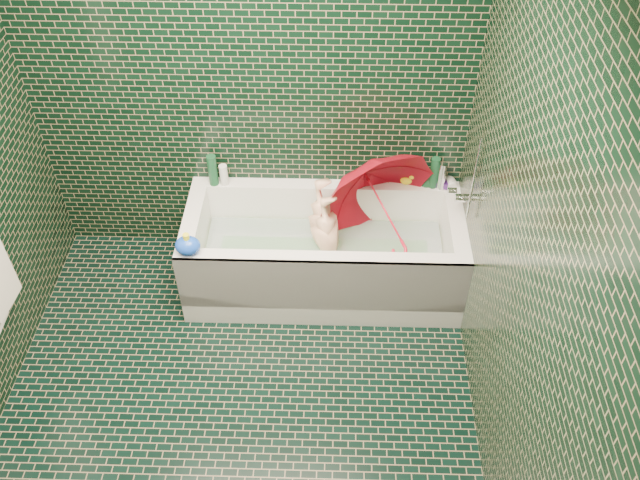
{
  "coord_description": "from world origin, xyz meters",
  "views": [
    {
      "loc": [
        0.51,
        -1.99,
        3.28
      ],
      "look_at": [
        0.43,
        0.82,
        0.56
      ],
      "focal_mm": 38.0,
      "sensor_mm": 36.0,
      "label": 1
    }
  ],
  "objects_px": {
    "child": "(329,245)",
    "umbrella": "(385,210)",
    "bathtub": "(324,260)",
    "bath_toy": "(188,245)",
    "rubber_duck": "(407,179)"
  },
  "relations": [
    {
      "from": "child",
      "to": "umbrella",
      "type": "distance_m",
      "value": 0.44
    },
    {
      "from": "bathtub",
      "to": "bath_toy",
      "type": "relative_size",
      "value": 9.63
    },
    {
      "from": "rubber_duck",
      "to": "bathtub",
      "type": "bearing_deg",
      "value": -133.41
    },
    {
      "from": "child",
      "to": "bath_toy",
      "type": "relative_size",
      "value": 5.03
    },
    {
      "from": "bathtub",
      "to": "child",
      "type": "distance_m",
      "value": 0.11
    },
    {
      "from": "child",
      "to": "rubber_duck",
      "type": "xyz_separation_m",
      "value": [
        0.49,
        0.32,
        0.28
      ]
    },
    {
      "from": "child",
      "to": "bath_toy",
      "type": "xyz_separation_m",
      "value": [
        -0.79,
        -0.33,
        0.3
      ]
    },
    {
      "from": "bathtub",
      "to": "umbrella",
      "type": "xyz_separation_m",
      "value": [
        0.36,
        0.05,
        0.38
      ]
    },
    {
      "from": "umbrella",
      "to": "bath_toy",
      "type": "relative_size",
      "value": 4.05
    },
    {
      "from": "umbrella",
      "to": "rubber_duck",
      "type": "height_order",
      "value": "umbrella"
    },
    {
      "from": "bathtub",
      "to": "child",
      "type": "relative_size",
      "value": 1.91
    },
    {
      "from": "umbrella",
      "to": "bathtub",
      "type": "bearing_deg",
      "value": 172.9
    },
    {
      "from": "child",
      "to": "umbrella",
      "type": "bearing_deg",
      "value": 84.66
    },
    {
      "from": "child",
      "to": "bath_toy",
      "type": "distance_m",
      "value": 0.91
    },
    {
      "from": "rubber_duck",
      "to": "bath_toy",
      "type": "relative_size",
      "value": 0.6
    }
  ]
}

